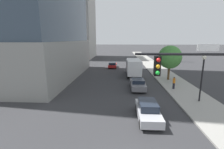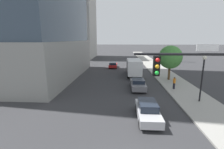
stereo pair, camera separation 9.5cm
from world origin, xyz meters
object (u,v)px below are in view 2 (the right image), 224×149
(construction_building, at_px, (72,12))
(car_gray, at_px, (138,84))
(traffic_light_pole, at_px, (205,81))
(pedestrian_orange_shirt, at_px, (174,83))
(box_truck, at_px, (134,66))
(car_silver, at_px, (148,110))
(street_lamp, at_px, (203,71))
(street_tree, at_px, (170,57))
(car_red, at_px, (113,65))

(construction_building, relative_size, car_gray, 8.27)
(traffic_light_pole, relative_size, pedestrian_orange_shirt, 3.91)
(pedestrian_orange_shirt, bearing_deg, car_gray, 179.08)
(traffic_light_pole, distance_m, box_truck, 21.45)
(car_gray, relative_size, car_silver, 1.00)
(box_truck, bearing_deg, construction_building, 123.92)
(street_lamp, xyz_separation_m, car_silver, (-6.18, -4.03, -2.69))
(construction_building, height_order, street_lamp, construction_building)
(traffic_light_pole, xyz_separation_m, street_tree, (3.43, 17.89, -0.70))
(street_lamp, bearing_deg, construction_building, 121.59)
(car_silver, distance_m, box_truck, 16.87)
(pedestrian_orange_shirt, bearing_deg, car_red, 118.59)
(traffic_light_pole, relative_size, car_silver, 1.42)
(car_gray, distance_m, car_silver, 8.44)
(construction_building, relative_size, street_tree, 6.74)
(street_tree, xyz_separation_m, pedestrian_orange_shirt, (-0.78, -5.22, -2.86))
(construction_building, height_order, traffic_light_pole, construction_building)
(construction_building, bearing_deg, street_tree, -52.18)
(traffic_light_pole, relative_size, car_red, 1.49)
(car_silver, height_order, pedestrian_orange_shirt, pedestrian_orange_shirt)
(street_lamp, bearing_deg, traffic_light_pole, -115.75)
(car_silver, xyz_separation_m, box_truck, (0.00, 16.84, 0.97))
(car_gray, bearing_deg, street_lamp, -35.48)
(traffic_light_pole, xyz_separation_m, box_truck, (-2.16, 21.15, -2.80))
(street_tree, height_order, car_red, street_tree)
(construction_building, height_order, pedestrian_orange_shirt, construction_building)
(car_silver, xyz_separation_m, pedestrian_orange_shirt, (4.81, 8.36, 0.21))
(street_tree, distance_m, box_truck, 6.81)
(car_silver, bearing_deg, street_lamp, 33.09)
(construction_building, xyz_separation_m, car_red, (15.55, -21.31, -15.36))
(car_gray, relative_size, box_truck, 0.57)
(car_red, bearing_deg, traffic_light_pole, -77.66)
(street_tree, distance_m, car_silver, 15.00)
(street_tree, xyz_separation_m, car_red, (-9.84, 11.40, -3.14))
(traffic_light_pole, distance_m, pedestrian_orange_shirt, 13.42)
(construction_building, relative_size, pedestrian_orange_shirt, 22.81)
(construction_building, xyz_separation_m, traffic_light_pole, (21.96, -50.60, -11.53))
(pedestrian_orange_shirt, bearing_deg, construction_building, 122.98)
(car_red, height_order, pedestrian_orange_shirt, pedestrian_orange_shirt)
(box_truck, bearing_deg, car_gray, -90.00)
(car_red, bearing_deg, street_tree, -49.21)
(car_red, distance_m, box_truck, 9.23)
(traffic_light_pole, height_order, car_silver, traffic_light_pole)
(street_lamp, bearing_deg, car_silver, -146.91)
(box_truck, distance_m, pedestrian_orange_shirt, 9.78)
(construction_building, height_order, street_tree, construction_building)
(traffic_light_pole, bearing_deg, car_silver, 116.61)
(car_silver, relative_size, pedestrian_orange_shirt, 2.76)
(traffic_light_pole, height_order, box_truck, traffic_light_pole)
(traffic_light_pole, relative_size, street_lamp, 1.30)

